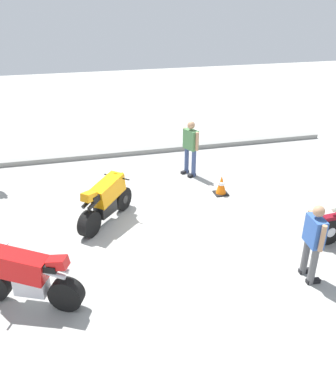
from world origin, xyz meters
TOP-DOWN VIEW (x-y plane):
  - ground_plane at (0.00, 0.00)m, footprint 40.00×40.00m
  - curb_edge at (0.00, 4.60)m, footprint 14.00×0.30m
  - motorcycle_red_sportbike at (-2.85, -2.04)m, footprint 1.86×1.03m
  - motorcycle_orange_sportbike at (-1.21, 0.41)m, footprint 1.43×1.59m
  - person_in_blue_shirt at (2.23, -2.63)m, footprint 0.34×0.62m
  - person_in_green_shirt at (1.48, 2.53)m, footprint 0.45×0.62m
  - traffic_cone at (1.92, 1.10)m, footprint 0.36×0.36m

SIDE VIEW (x-z plane):
  - ground_plane at x=0.00m, z-range 0.00..0.00m
  - curb_edge at x=0.00m, z-range 0.00..0.15m
  - traffic_cone at x=1.92m, z-range 0.00..0.53m
  - motorcycle_red_sportbike at x=-2.85m, z-range 0.02..1.17m
  - motorcycle_orange_sportbike at x=-1.21m, z-range 0.02..1.17m
  - person_in_blue_shirt at x=2.23m, z-range 0.09..1.67m
  - person_in_green_shirt at x=1.48m, z-range 0.11..1.74m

